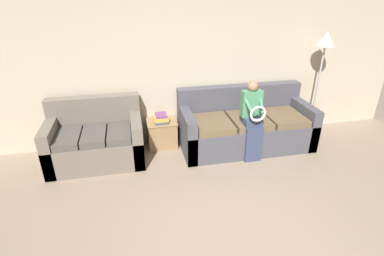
# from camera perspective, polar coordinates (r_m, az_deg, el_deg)

# --- Properties ---
(wall_back) EXTENTS (7.80, 0.06, 2.55)m
(wall_back) POSITION_cam_1_polar(r_m,az_deg,el_deg) (5.12, -0.15, 11.28)
(wall_back) COLOR beige
(wall_back) RESTS_ON ground_plane
(couch_main) EXTENTS (2.21, 0.97, 0.98)m
(couch_main) POSITION_cam_1_polar(r_m,az_deg,el_deg) (5.22, 10.01, 0.29)
(couch_main) COLOR #4C4C56
(couch_main) RESTS_ON ground_plane
(couch_side) EXTENTS (1.43, 0.89, 0.97)m
(couch_side) POSITION_cam_1_polar(r_m,az_deg,el_deg) (4.92, -17.78, -2.30)
(couch_side) COLOR #70665B
(couch_side) RESTS_ON ground_plane
(child_left_seated) EXTENTS (0.32, 0.37, 1.26)m
(child_left_seated) POSITION_cam_1_polar(r_m,az_deg,el_deg) (4.71, 11.45, 1.88)
(child_left_seated) COLOR #384260
(child_left_seated) RESTS_ON ground_plane
(side_shelf) EXTENTS (0.50, 0.41, 0.47)m
(side_shelf) POSITION_cam_1_polar(r_m,az_deg,el_deg) (5.17, -5.71, -0.98)
(side_shelf) COLOR #9E7A51
(side_shelf) RESTS_ON ground_plane
(book_stack) EXTENTS (0.24, 0.29, 0.13)m
(book_stack) POSITION_cam_1_polar(r_m,az_deg,el_deg) (5.04, -5.92, 1.89)
(book_stack) COLOR #4C4C56
(book_stack) RESTS_ON side_shelf
(floor_lamp) EXTENTS (0.31, 0.31, 1.85)m
(floor_lamp) POSITION_cam_1_polar(r_m,az_deg,el_deg) (5.68, 23.93, 13.62)
(floor_lamp) COLOR #2D2B28
(floor_lamp) RESTS_ON ground_plane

